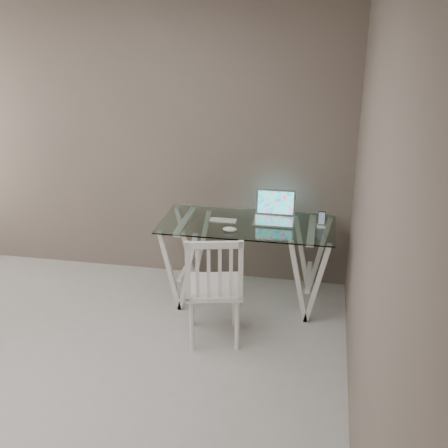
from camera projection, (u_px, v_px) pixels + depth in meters
name	position (u px, v px, depth m)	size (l,w,h in m)	color
desk	(247.00, 261.00, 4.97)	(1.50, 0.70, 0.75)	silver
chair	(214.00, 285.00, 4.28)	(0.51, 0.51, 0.94)	white
laptop	(274.00, 213.00, 4.90)	(0.35, 0.30, 0.24)	#B6B5BA
keyboard	(223.00, 220.00, 4.89)	(0.25, 0.11, 0.01)	silver
mouse	(230.00, 229.00, 4.67)	(0.12, 0.07, 0.04)	white
phone_dock	(321.00, 223.00, 4.75)	(0.07, 0.07, 0.13)	white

